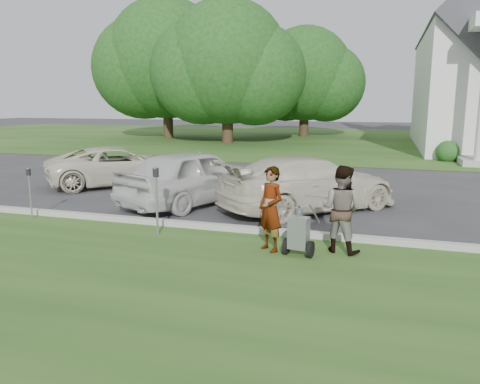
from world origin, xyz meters
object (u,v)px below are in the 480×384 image
at_px(tree_back, 305,78).
at_px(car_a, 118,166).
at_px(person_left, 271,210).
at_px(parking_meter_near, 156,193).
at_px(person_right, 341,210).
at_px(striping_cart, 299,234).
at_px(tree_left, 227,68).
at_px(tree_far, 166,64).
at_px(parking_meter_far, 30,187).
at_px(car_b, 194,176).
at_px(car_c, 309,183).

bearing_deg(tree_back, car_a, -95.26).
distance_m(person_left, parking_meter_near, 2.63).
bearing_deg(person_left, person_right, 51.04).
bearing_deg(striping_cart, tree_left, 119.29).
bearing_deg(tree_far, parking_meter_far, -71.56).
xyz_separation_m(tree_left, tree_back, (4.00, 8.00, -0.38)).
bearing_deg(tree_back, striping_cart, -80.53).
xyz_separation_m(tree_far, person_right, (15.84, -25.19, -4.85)).
bearing_deg(car_b, striping_cart, 157.65).
xyz_separation_m(tree_far, person_left, (14.54, -25.53, -4.87)).
bearing_deg(tree_far, tree_left, -26.56).
relative_size(parking_meter_far, car_c, 0.25).
bearing_deg(car_a, car_c, -149.51).
height_order(striping_cart, parking_meter_far, parking_meter_far).
distance_m(tree_left, car_b, 20.19).
xyz_separation_m(tree_far, car_c, (14.68, -21.80, -4.96)).
relative_size(tree_far, tree_back, 1.21).
bearing_deg(person_right, car_c, -54.25).
height_order(tree_back, striping_cart, tree_back).
bearing_deg(tree_left, car_a, -84.20).
distance_m(person_right, car_a, 9.71).
bearing_deg(car_b, car_a, -6.36).
bearing_deg(person_right, parking_meter_far, 14.16).
relative_size(striping_cart, person_left, 0.69).
distance_m(person_left, person_right, 1.34).
xyz_separation_m(tree_left, tree_far, (-6.00, 3.00, 0.58)).
bearing_deg(person_left, car_a, 176.61).
bearing_deg(car_c, parking_meter_near, 96.32).
height_order(person_right, parking_meter_near, person_right).
bearing_deg(tree_back, car_c, -80.09).
height_order(striping_cart, car_c, car_c).
bearing_deg(person_left, parking_meter_far, -150.25).
height_order(tree_left, parking_meter_far, tree_left).
xyz_separation_m(tree_far, tree_back, (10.00, 5.00, -0.97)).
bearing_deg(parking_meter_near, parking_meter_far, 174.17).
bearing_deg(striping_cart, parking_meter_far, -179.71).
xyz_separation_m(striping_cart, parking_meter_far, (-6.84, 0.85, 0.37)).
height_order(tree_left, car_a, tree_left).
bearing_deg(person_left, tree_far, 155.93).
height_order(striping_cart, car_a, car_a).
distance_m(tree_far, parking_meter_far, 26.61).
bearing_deg(person_left, car_c, 123.99).
height_order(tree_far, parking_meter_far, tree_far).
bearing_deg(parking_meter_near, car_c, 50.86).
xyz_separation_m(tree_far, car_a, (7.71, -19.88, -5.02)).
bearing_deg(car_c, tree_back, -34.63).
height_order(striping_cart, car_b, car_b).
bearing_deg(person_right, tree_back, -62.08).
bearing_deg(parking_meter_near, tree_far, 115.34).
distance_m(person_right, car_c, 3.58).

